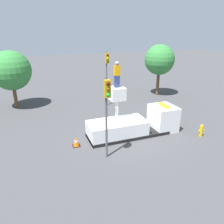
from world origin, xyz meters
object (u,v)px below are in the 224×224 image
bucket_truck (134,124)px  fire_hydrant (201,130)px  traffic_cone_rear (76,142)px  tree_right_bg (160,60)px  worker (117,75)px  traffic_light_across (107,68)px  traffic_light_pole (107,103)px  tree_left_bg (11,71)px

bucket_truck → fire_hydrant: (4.64, -2.14, -0.34)m
traffic_cone_rear → tree_right_bg: size_ratio=0.11×
worker → traffic_light_across: size_ratio=0.31×
traffic_light_pole → tree_left_bg: tree_left_bg is taller
bucket_truck → traffic_light_across: 7.87m
traffic_light_across → traffic_cone_rear: traffic_light_across is taller
worker → traffic_light_across: bearing=75.8°
bucket_truck → traffic_light_pole: (-3.06, -2.47, 2.87)m
fire_hydrant → traffic_cone_rear: bearing=168.5°
bucket_truck → traffic_light_pole: bearing=-141.1°
fire_hydrant → tree_right_bg: size_ratio=0.16×
tree_right_bg → bucket_truck: bearing=-130.5°
fire_hydrant → traffic_cone_rear: 9.42m
bucket_truck → tree_left_bg: (-8.71, 10.01, 3.03)m
bucket_truck → traffic_cone_rear: bearing=-176.7°
fire_hydrant → bucket_truck: bearing=155.3°
bucket_truck → fire_hydrant: bearing=-24.7°
worker → tree_left_bg: bearing=125.9°
traffic_light_pole → traffic_cone_rear: size_ratio=7.73×
traffic_light_pole → tree_left_bg: 13.71m
traffic_light_across → fire_hydrant: size_ratio=5.94×
traffic_light_pole → traffic_light_across: (3.42, 9.66, 0.30)m
worker → tree_right_bg: bearing=44.5°
traffic_cone_rear → tree_left_bg: tree_left_bg is taller
worker → traffic_light_pole: bearing=-123.1°
tree_left_bg → worker: bearing=-54.1°
tree_left_bg → tree_right_bg: bearing=-4.1°
traffic_light_pole → bucket_truck: bearing=38.9°
bucket_truck → tree_left_bg: bearing=131.0°
traffic_light_across → traffic_light_pole: bearing=-109.5°
traffic_cone_rear → tree_right_bg: (12.16, 9.12, 3.95)m
traffic_light_pole → worker: bearing=56.9°
worker → fire_hydrant: bearing=-19.3°
traffic_light_across → bucket_truck: bearing=-92.9°
traffic_cone_rear → tree_right_bg: tree_right_bg is taller
traffic_cone_rear → bucket_truck: bearing=3.3°
fire_hydrant → traffic_light_pole: bearing=-177.5°
bucket_truck → worker: 4.20m
traffic_light_pole → tree_right_bg: bearing=46.8°
fire_hydrant → tree_right_bg: 12.00m
bucket_truck → tree_right_bg: size_ratio=1.17×
worker → traffic_light_across: traffic_light_across is taller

